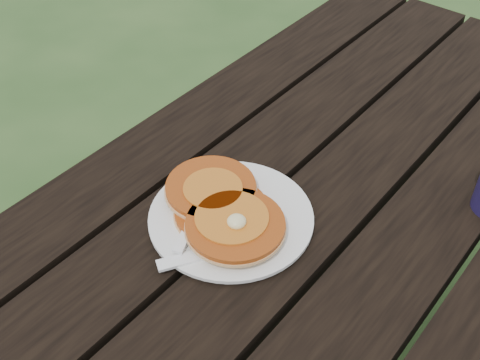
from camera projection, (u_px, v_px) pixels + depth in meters
The scene contains 4 objects.
plate at pixel (231, 218), 0.92m from camera, with size 0.25×0.25×0.01m, color white.
pancake_stack at pixel (223, 209), 0.91m from camera, with size 0.22×0.18×0.04m.
knife at pixel (218, 250), 0.86m from camera, with size 0.02×0.18×0.01m, color white.
fork at pixel (190, 225), 0.89m from camera, with size 0.03×0.16×0.01m, color white, non-canonical shape.
Camera 1 is at (0.33, -0.45, 1.42)m, focal length 45.00 mm.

